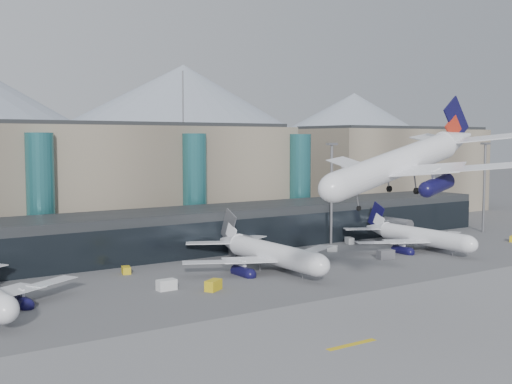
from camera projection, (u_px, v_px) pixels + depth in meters
ground at (381, 299)px, 106.11m from camera, size 900.00×900.00×0.00m
runway_strip at (454, 321)px, 93.67m from camera, size 400.00×40.00×0.04m
runway_markings at (454, 320)px, 93.66m from camera, size 128.00×1.00×0.02m
concourse at (209, 229)px, 153.57m from camera, size 170.00×27.00×10.00m
terminal_main at (63, 182)px, 165.67m from camera, size 130.00×30.00×31.00m
terminal_east at (393, 170)px, 231.99m from camera, size 70.00×30.00×31.00m
teal_towers at (123, 190)px, 158.06m from camera, size 116.40×19.40×46.00m
lightmast_mid at (331, 187)px, 161.32m from camera, size 3.00×1.20×25.60m
lightmast_right at (484, 182)px, 182.32m from camera, size 3.00×1.20×25.60m
hero_jet at (409, 154)px, 90.83m from camera, size 34.15×34.54×11.17m
jet_parked_mid at (263, 245)px, 131.64m from camera, size 38.97×37.53×12.54m
jet_parked_right at (412, 230)px, 155.41m from camera, size 36.39×35.21×11.72m
veh_a at (167, 285)px, 112.57m from camera, size 3.39×1.94×1.89m
veh_b at (126, 270)px, 126.32m from camera, size 2.07×2.78×1.44m
veh_c at (386, 254)px, 141.94m from camera, size 3.99×2.63×2.04m
veh_d at (349, 241)px, 162.63m from camera, size 2.42×3.21×1.63m
veh_g at (332, 249)px, 151.45m from camera, size 2.62×2.70×1.39m
veh_h at (213, 285)px, 112.36m from camera, size 3.82×3.27×1.87m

